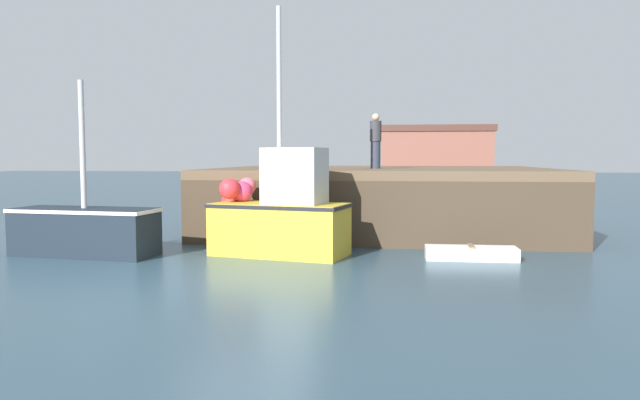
# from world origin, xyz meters

# --- Properties ---
(ground) EXTENTS (120.00, 160.00, 0.10)m
(ground) POSITION_xyz_m (0.00, 0.00, -0.05)
(ground) COLOR #2D4756
(pier) EXTENTS (10.10, 8.63, 1.91)m
(pier) POSITION_xyz_m (2.37, 7.69, 1.62)
(pier) COLOR brown
(pier) RESTS_ON ground
(fishing_boat_near_left) EXTENTS (3.43, 1.49, 3.98)m
(fishing_boat_near_left) POSITION_xyz_m (-4.25, 2.14, 0.60)
(fishing_boat_near_left) COLOR #19232D
(fishing_boat_near_left) RESTS_ON ground
(fishing_boat_near_right) EXTENTS (3.32, 2.13, 5.62)m
(fishing_boat_near_right) POSITION_xyz_m (0.17, 2.79, 0.96)
(fishing_boat_near_right) COLOR gold
(fishing_boat_near_right) RESTS_ON ground
(rowboat) EXTENTS (1.98, 0.65, 0.33)m
(rowboat) POSITION_xyz_m (4.46, 2.71, 0.14)
(rowboat) COLOR white
(rowboat) RESTS_ON ground
(dockworker) EXTENTS (0.34, 0.34, 1.62)m
(dockworker) POSITION_xyz_m (2.20, 7.07, 2.73)
(dockworker) COLOR #2D3342
(dockworker) RESTS_ON pier
(warehouse) EXTENTS (8.85, 4.48, 4.74)m
(warehouse) POSITION_xyz_m (5.92, 37.29, 2.39)
(warehouse) COLOR brown
(warehouse) RESTS_ON ground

